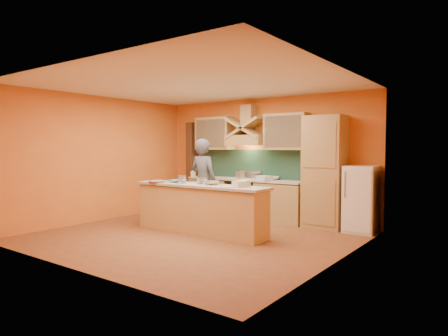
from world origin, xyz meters
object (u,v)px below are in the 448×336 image
Objects in this scene: stove at (245,199)px; mixing_bowl at (211,183)px; kitchen_scale at (203,181)px; person at (204,182)px; fridge at (361,199)px.

mixing_bowl is at bearing -76.54° from stove.
stove is 1.87m from kitchen_scale.
stove is at bearing 103.46° from mixing_bowl.
person is 0.77m from kitchen_scale.
fridge is at bearing 0.00° from stove.
person reaches higher than kitchen_scale.
kitchen_scale is (0.47, -0.60, 0.08)m from person.
fridge is at bearing -155.84° from person.
mixing_bowl is (0.28, -0.08, -0.01)m from kitchen_scale.
mixing_bowl is at bearing -140.60° from fridge.
person is 6.25× the size of mixing_bowl.
stove is 1.98m from mixing_bowl.
person is at bearing -158.66° from fridge.
fridge is 3.11m from kitchen_scale.
person reaches higher than mixing_bowl.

